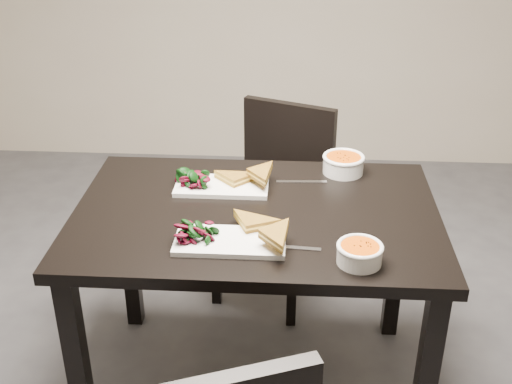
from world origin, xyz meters
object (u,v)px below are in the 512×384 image
at_px(plate_far, 222,186).
at_px(plate_near, 230,241).
at_px(soup_bowl_far, 343,163).
at_px(chair_far, 278,190).
at_px(soup_bowl_near, 360,253).
at_px(table, 256,237).

bearing_deg(plate_far, plate_near, -79.89).
relative_size(plate_far, soup_bowl_far, 2.10).
relative_size(chair_far, plate_far, 2.62).
distance_m(chair_far, soup_bowl_near, 1.03).
bearing_deg(soup_bowl_far, plate_near, -125.26).
distance_m(plate_near, plate_far, 0.37).
height_order(chair_far, plate_far, chair_far).
height_order(chair_far, plate_near, chair_far).
distance_m(plate_far, soup_bowl_far, 0.46).
xyz_separation_m(table, soup_bowl_near, (0.31, -0.29, 0.13)).
bearing_deg(plate_far, table, -50.13).
xyz_separation_m(chair_far, soup_bowl_near, (0.26, -0.95, 0.30)).
bearing_deg(plate_near, table, 72.65).
distance_m(table, soup_bowl_far, 0.45).
bearing_deg(plate_near, plate_far, 100.11).
distance_m(chair_far, plate_near, 0.93).
distance_m(table, chair_far, 0.69).
xyz_separation_m(plate_far, soup_bowl_far, (0.43, 0.15, 0.03)).
distance_m(plate_near, soup_bowl_far, 0.63).
xyz_separation_m(table, soup_bowl_far, (0.30, 0.31, 0.14)).
bearing_deg(plate_far, soup_bowl_far, 19.79).
height_order(plate_far, soup_bowl_far, soup_bowl_far).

